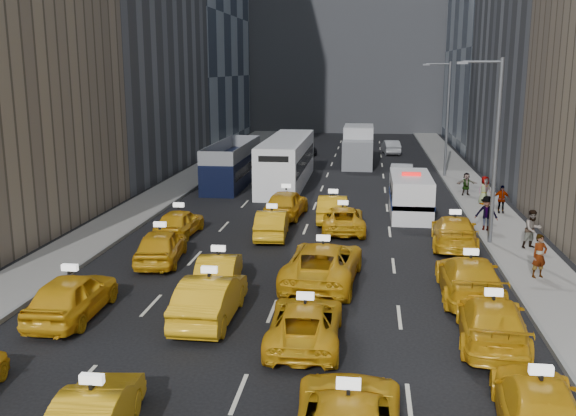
{
  "coord_description": "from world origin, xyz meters",
  "views": [
    {
      "loc": [
        3.28,
        -19.41,
        8.54
      ],
      "look_at": [
        -0.46,
        10.14,
        2.0
      ],
      "focal_mm": 40.0,
      "sensor_mm": 36.0,
      "label": 1
    }
  ],
  "objects_px": {
    "taxi_1": "(94,415)",
    "taxi_3": "(538,405)",
    "nypd_van": "(410,196)",
    "city_bus": "(287,162)",
    "double_decker": "(232,164)",
    "box_truck": "(358,146)",
    "pedestrian_0": "(539,256)"
  },
  "relations": [
    {
      "from": "taxi_1",
      "to": "double_decker",
      "type": "xyz_separation_m",
      "value": [
        -3.89,
        33.52,
        0.84
      ]
    },
    {
      "from": "nypd_van",
      "to": "pedestrian_0",
      "type": "height_order",
      "value": "nypd_van"
    },
    {
      "from": "double_decker",
      "to": "nypd_van",
      "type": "bearing_deg",
      "value": -29.23
    },
    {
      "from": "taxi_3",
      "to": "box_truck",
      "type": "relative_size",
      "value": 0.63
    },
    {
      "from": "taxi_3",
      "to": "nypd_van",
      "type": "xyz_separation_m",
      "value": [
        -1.66,
        22.96,
        0.47
      ]
    },
    {
      "from": "double_decker",
      "to": "pedestrian_0",
      "type": "distance_m",
      "value": 26.43
    },
    {
      "from": "taxi_1",
      "to": "taxi_3",
      "type": "bearing_deg",
      "value": -177.1
    },
    {
      "from": "nypd_van",
      "to": "double_decker",
      "type": "bearing_deg",
      "value": 139.68
    },
    {
      "from": "box_truck",
      "to": "pedestrian_0",
      "type": "xyz_separation_m",
      "value": [
        7.94,
        -30.92,
        -0.64
      ]
    },
    {
      "from": "taxi_1",
      "to": "taxi_3",
      "type": "xyz_separation_m",
      "value": [
        10.29,
        1.75,
        0.0
      ]
    },
    {
      "from": "double_decker",
      "to": "pedestrian_0",
      "type": "bearing_deg",
      "value": -43.97
    },
    {
      "from": "taxi_1",
      "to": "pedestrian_0",
      "type": "height_order",
      "value": "pedestrian_0"
    },
    {
      "from": "box_truck",
      "to": "pedestrian_0",
      "type": "height_order",
      "value": "box_truck"
    },
    {
      "from": "nypd_van",
      "to": "city_bus",
      "type": "bearing_deg",
      "value": 127.6
    },
    {
      "from": "taxi_3",
      "to": "double_decker",
      "type": "xyz_separation_m",
      "value": [
        -14.19,
        31.78,
        0.84
      ]
    },
    {
      "from": "box_truck",
      "to": "pedestrian_0",
      "type": "distance_m",
      "value": 31.93
    },
    {
      "from": "taxi_1",
      "to": "box_truck",
      "type": "height_order",
      "value": "box_truck"
    },
    {
      "from": "taxi_1",
      "to": "box_truck",
      "type": "distance_m",
      "value": 44.56
    },
    {
      "from": "double_decker",
      "to": "box_truck",
      "type": "xyz_separation_m",
      "value": [
        9.09,
        10.71,
        0.17
      ]
    },
    {
      "from": "taxi_1",
      "to": "taxi_3",
      "type": "relative_size",
      "value": 0.88
    },
    {
      "from": "taxi_1",
      "to": "nypd_van",
      "type": "bearing_deg",
      "value": -116.01
    },
    {
      "from": "taxi_1",
      "to": "nypd_van",
      "type": "distance_m",
      "value": 26.18
    },
    {
      "from": "taxi_3",
      "to": "nypd_van",
      "type": "height_order",
      "value": "nypd_van"
    },
    {
      "from": "taxi_3",
      "to": "box_truck",
      "type": "height_order",
      "value": "box_truck"
    },
    {
      "from": "city_bus",
      "to": "box_truck",
      "type": "distance_m",
      "value": 11.52
    },
    {
      "from": "box_truck",
      "to": "taxi_3",
      "type": "bearing_deg",
      "value": -85.06
    },
    {
      "from": "nypd_van",
      "to": "taxi_3",
      "type": "bearing_deg",
      "value": -91.05
    },
    {
      "from": "double_decker",
      "to": "city_bus",
      "type": "xyz_separation_m",
      "value": [
        4.03,
        0.36,
        0.19
      ]
    },
    {
      "from": "taxi_3",
      "to": "double_decker",
      "type": "distance_m",
      "value": 34.81
    },
    {
      "from": "taxi_3",
      "to": "pedestrian_0",
      "type": "distance_m",
      "value": 11.92
    },
    {
      "from": "nypd_van",
      "to": "box_truck",
      "type": "xyz_separation_m",
      "value": [
        -3.43,
        19.53,
        0.53
      ]
    },
    {
      "from": "taxi_3",
      "to": "city_bus",
      "type": "relative_size",
      "value": 0.35
    }
  ]
}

